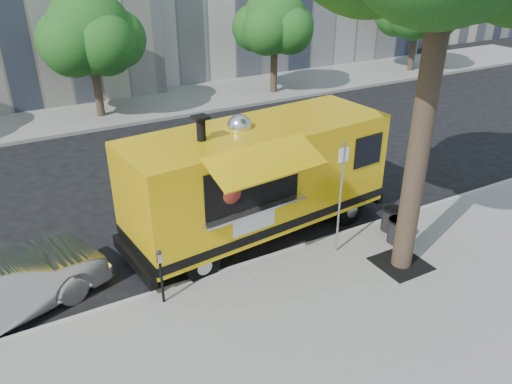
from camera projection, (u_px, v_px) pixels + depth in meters
ground at (254, 243)px, 13.41m from camera, size 120.00×120.00×0.00m
sidewalk at (347, 331)px, 10.24m from camera, size 60.00×6.00×0.15m
curb at (271, 258)px, 12.65m from camera, size 60.00×0.14×0.16m
far_sidewalk at (119, 109)px, 23.93m from camera, size 60.00×5.00×0.15m
tree_well at (401, 264)px, 12.27m from camera, size 1.20×1.20×0.02m
far_tree_b at (90, 32)px, 21.19m from camera, size 3.60×3.60×5.50m
far_tree_c at (275, 21)px, 24.91m from camera, size 3.24×3.24×5.21m
far_tree_d at (419, 6)px, 29.32m from camera, size 3.78×3.78×5.64m
sign_post at (341, 192)px, 12.04m from camera, size 0.28×0.06×3.00m
parking_meter at (161, 270)px, 10.61m from camera, size 0.11×0.11×1.33m
food_truck at (258, 178)px, 13.06m from camera, size 7.58×3.98×3.66m
trash_bin_left at (398, 230)px, 13.04m from camera, size 0.56×0.56×0.67m
trash_bin_right at (391, 218)px, 13.59m from camera, size 0.55×0.55×0.66m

